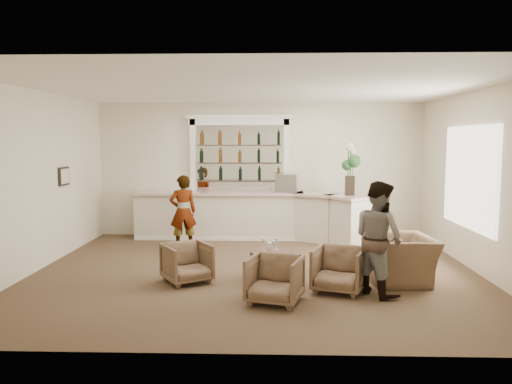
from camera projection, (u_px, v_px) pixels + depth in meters
ground at (255, 272)px, 9.07m from camera, size 8.00×8.00×0.00m
room_shell at (265, 143)px, 9.53m from camera, size 8.04×7.02×3.32m
bar_counter at (253, 216)px, 11.99m from camera, size 5.72×1.80×1.14m
back_bar_alcove at (240, 155)px, 12.26m from camera, size 2.64×0.25×3.00m
cocktail_table at (271, 265)px, 8.55m from camera, size 0.72×0.72×0.50m
sommelier at (183, 212)px, 11.01m from camera, size 0.68×0.55×1.63m
guest at (378, 238)px, 7.69m from camera, size 1.02×1.08×1.77m
armchair_left at (187, 263)px, 8.38m from camera, size 1.00×1.00×0.67m
armchair_center at (275, 279)px, 7.33m from camera, size 0.93×0.95×0.70m
armchair_right at (339, 269)px, 7.87m from camera, size 0.98×1.00×0.71m
armchair_far at (400, 259)px, 8.45m from camera, size 1.13×1.27×0.77m
espresso_machine at (286, 183)px, 11.89m from camera, size 0.55×0.48×0.44m
flower_vase at (350, 166)px, 11.27m from camera, size 0.31×0.31×1.17m
wine_glass_bar_left at (269, 188)px, 11.91m from camera, size 0.07×0.07×0.21m
wine_glass_bar_right at (290, 188)px, 11.91m from camera, size 0.07×0.07×0.21m
wine_glass_tbl_a at (264, 245)px, 8.55m from camera, size 0.07×0.07×0.21m
wine_glass_tbl_b at (277, 244)px, 8.59m from camera, size 0.07×0.07×0.21m
wine_glass_tbl_c at (273, 247)px, 8.39m from camera, size 0.07×0.07×0.21m
napkin_holder at (270, 246)px, 8.66m from camera, size 0.08×0.08×0.12m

